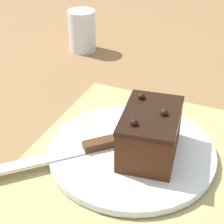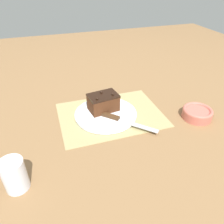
{
  "view_description": "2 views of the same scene",
  "coord_description": "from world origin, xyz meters",
  "px_view_note": "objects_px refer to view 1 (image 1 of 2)",
  "views": [
    {
      "loc": [
        -0.44,
        -0.17,
        0.41
      ],
      "look_at": [
        0.03,
        0.04,
        0.07
      ],
      "focal_mm": 60.0,
      "sensor_mm": 36.0,
      "label": 1
    },
    {
      "loc": [
        0.25,
        0.78,
        0.57
      ],
      "look_at": [
        0.01,
        0.04,
        0.04
      ],
      "focal_mm": 35.0,
      "sensor_mm": 36.0,
      "label": 2
    }
  ],
  "objects_px": {
    "cake_plate": "(130,151)",
    "chocolate_cake": "(150,133)",
    "serving_knife": "(82,149)",
    "drinking_glass": "(82,31)"
  },
  "relations": [
    {
      "from": "chocolate_cake",
      "to": "serving_knife",
      "type": "distance_m",
      "value": 0.12
    },
    {
      "from": "drinking_glass",
      "to": "chocolate_cake",
      "type": "bearing_deg",
      "value": -139.37
    },
    {
      "from": "chocolate_cake",
      "to": "drinking_glass",
      "type": "distance_m",
      "value": 0.48
    },
    {
      "from": "cake_plate",
      "to": "chocolate_cake",
      "type": "height_order",
      "value": "chocolate_cake"
    },
    {
      "from": "cake_plate",
      "to": "drinking_glass",
      "type": "xyz_separation_m",
      "value": [
        0.37,
        0.28,
        0.04
      ]
    },
    {
      "from": "chocolate_cake",
      "to": "drinking_glass",
      "type": "xyz_separation_m",
      "value": [
        0.36,
        0.31,
        -0.0
      ]
    },
    {
      "from": "serving_knife",
      "to": "drinking_glass",
      "type": "bearing_deg",
      "value": -16.83
    },
    {
      "from": "drinking_glass",
      "to": "cake_plate",
      "type": "bearing_deg",
      "value": -142.56
    },
    {
      "from": "cake_plate",
      "to": "serving_knife",
      "type": "xyz_separation_m",
      "value": [
        -0.04,
        0.07,
        0.01
      ]
    },
    {
      "from": "serving_knife",
      "to": "chocolate_cake",
      "type": "bearing_deg",
      "value": -111.85
    }
  ]
}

